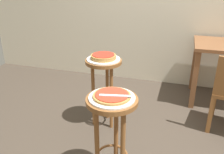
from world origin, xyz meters
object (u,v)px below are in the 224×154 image
Objects in this scene: stool_foreground at (112,123)px; serving_plate_foreground at (112,98)px; serving_plate_middle at (103,59)px; pizza_server_knife at (115,96)px; stool_middle at (104,78)px; pizza_foreground at (112,96)px; pizza_middle at (103,57)px.

stool_foreground is 0.21m from serving_plate_foreground.
serving_plate_middle is 0.85m from pizza_server_knife.
serving_plate_foreground and serving_plate_middle have the same top height.
pizza_server_knife reaches higher than stool_middle.
stool_foreground is at bearing -67.21° from serving_plate_middle.
serving_plate_foreground is 1.49× the size of pizza_server_knife.
stool_foreground is 0.82m from stool_middle.
serving_plate_foreground is 0.82m from serving_plate_middle.
stool_foreground is 2.81× the size of pizza_foreground.
pizza_foreground is at bearing -67.21° from serving_plate_middle.
serving_plate_foreground is at bearing -67.21° from pizza_middle.
pizza_server_knife reaches higher than stool_foreground.
stool_middle is at bearing 112.79° from stool_foreground.
pizza_foreground is (-0.00, -0.00, 0.23)m from stool_foreground.
stool_foreground is at bearing 0.00° from serving_plate_foreground.
serving_plate_middle is (-0.32, 0.76, -0.02)m from pizza_foreground.
serving_plate_middle reaches higher than stool_middle.
pizza_foreground is 0.04m from pizza_server_knife.
pizza_server_knife is (0.03, -0.02, 0.01)m from pizza_foreground.
pizza_foreground reaches higher than stool_middle.
stool_foreground is 2.95× the size of pizza_middle.
pizza_server_knife is at bearing -65.87° from stool_middle.
stool_middle is at bearing 102.37° from pizza_server_knife.
stool_middle is 2.95× the size of pizza_middle.
serving_plate_foreground is 0.82m from pizza_middle.
stool_middle is 0.21m from serving_plate_middle.
stool_foreground is at bearing 134.55° from pizza_server_knife.
pizza_server_knife is (0.35, -0.78, 0.03)m from serving_plate_middle.
pizza_middle is at bearing 112.79° from pizza_foreground.
serving_plate_middle is (-0.32, 0.76, 0.21)m from stool_foreground.
pizza_server_knife is at bearing -33.69° from serving_plate_foreground.
serving_plate_foreground is at bearing 45.00° from pizza_foreground.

